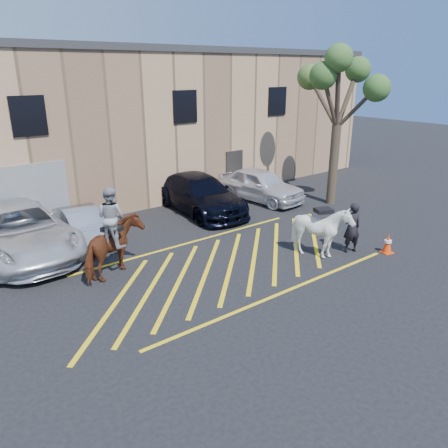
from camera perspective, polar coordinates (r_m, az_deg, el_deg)
ground at (r=15.12m, az=0.22°, el=-4.91°), size 90.00×90.00×0.00m
car_white_pickup at (r=17.01m, az=-25.23°, el=-0.77°), size 3.19×6.54×1.79m
car_silver_sedan at (r=17.59m, az=-17.92°, el=-0.12°), size 1.53×3.85×1.25m
car_blue_suv at (r=20.19m, az=-3.16°, el=3.95°), size 2.81×5.94×1.67m
car_white_suv at (r=22.00m, az=4.75°, el=5.14°), size 2.46×4.92×1.61m
handler at (r=16.23m, az=16.36°, el=-0.46°), size 0.79×0.65×1.85m
warehouse at (r=24.49m, az=-17.75°, el=12.56°), size 32.42×10.20×7.30m
hatching_zone at (r=14.90m, az=0.94°, el=-5.27°), size 12.60×5.12×0.01m
mounted_bay at (r=14.13m, az=-14.29°, el=-2.17°), size 2.42×1.94×2.92m
saddled_white at (r=15.54m, az=12.67°, el=-0.88°), size 2.06×2.17×1.91m
traffic_cone at (r=16.75m, az=20.61°, el=-2.37°), size 0.45×0.45×0.73m
tree at (r=21.38m, az=14.95°, el=17.43°), size 3.99×4.37×7.31m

